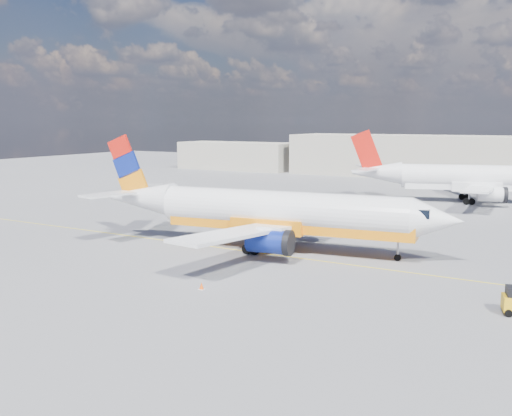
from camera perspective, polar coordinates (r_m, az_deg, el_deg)
The scene contains 7 objects.
ground at distance 44.74m, azimuth -1.17°, elevation -5.33°, with size 240.00×240.00×0.00m, color slate.
taxi_line at distance 47.26m, azimuth 0.71°, elevation -4.55°, with size 70.00×0.15×0.01m, color yellow.
terminal_main at distance 113.75m, azimuth 21.02°, elevation 4.71°, with size 70.00×14.00×8.00m, color #B4AE9B.
terminal_annex at distance 128.54m, azimuth -1.89°, elevation 5.24°, with size 26.00×10.00×6.00m, color #B4AE9B.
main_jet at distance 48.05m, azimuth 1.55°, elevation -0.42°, with size 31.98×25.04×9.68m.
second_jet at distance 81.26m, azimuth 21.05°, elevation 2.76°, with size 31.92×24.29×9.67m.
traffic_cone at distance 37.55m, azimuth -5.48°, elevation -7.77°, with size 0.34×0.34×0.48m.
Camera 1 is at (22.33, -37.21, 10.90)m, focal length 40.00 mm.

